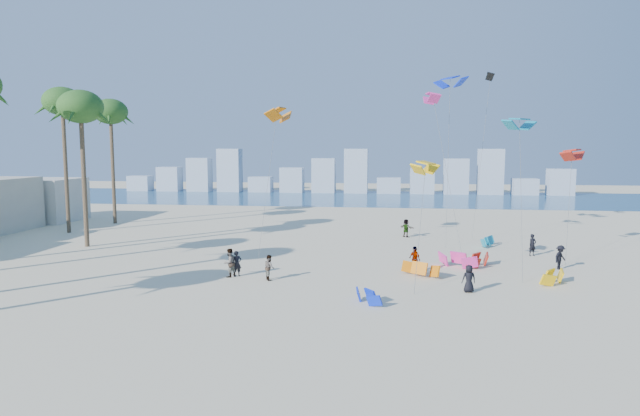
# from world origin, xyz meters

# --- Properties ---
(ground) EXTENTS (220.00, 220.00, 0.00)m
(ground) POSITION_xyz_m (0.00, 0.00, 0.00)
(ground) COLOR beige
(ground) RESTS_ON ground
(ocean) EXTENTS (220.00, 220.00, 0.00)m
(ocean) POSITION_xyz_m (0.00, 72.00, 0.01)
(ocean) COLOR navy
(ocean) RESTS_ON ground
(kitesurfer_near) EXTENTS (0.75, 0.70, 1.73)m
(kitesurfer_near) POSITION_xyz_m (-2.39, 13.96, 0.87)
(kitesurfer_near) COLOR black
(kitesurfer_near) RESTS_ON ground
(kitesurfer_mid) EXTENTS (0.94, 1.01, 1.66)m
(kitesurfer_mid) POSITION_xyz_m (-0.01, 13.30, 0.83)
(kitesurfer_mid) COLOR gray
(kitesurfer_mid) RESTS_ON ground
(kitesurfers_far) EXTENTS (23.93, 20.91, 1.93)m
(kitesurfers_far) POSITION_xyz_m (10.09, 20.09, 0.90)
(kitesurfers_far) COLOR black
(kitesurfers_far) RESTS_ON ground
(grounded_kites) EXTENTS (13.46, 21.30, 0.98)m
(grounded_kites) POSITION_xyz_m (13.26, 17.91, 0.44)
(grounded_kites) COLOR #0C2AD2
(grounded_kites) RESTS_ON ground
(flying_kites) EXTENTS (31.35, 28.30, 16.08)m
(flying_kites) POSITION_xyz_m (12.86, 22.81, 11.02)
(flying_kites) COLOR yellow
(flying_kites) RESTS_ON ground
(distant_skyline) EXTENTS (85.00, 3.00, 8.40)m
(distant_skyline) POSITION_xyz_m (-1.19, 82.00, 3.09)
(distant_skyline) COLOR #9EADBF
(distant_skyline) RESTS_ON ground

